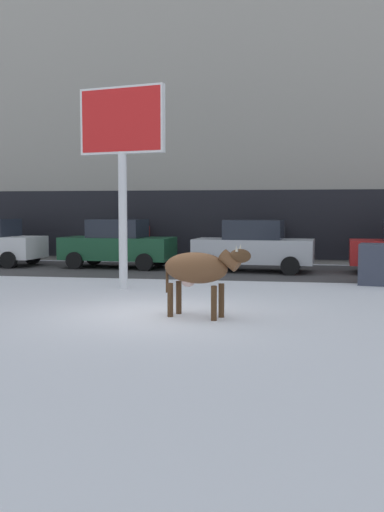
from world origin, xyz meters
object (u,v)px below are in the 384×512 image
car_darkgreen_sedan (118,244)px  pedestrian_near_billboard (280,243)px  cow_brown (199,269)px  pedestrian_by_cars (145,241)px  car_silver_sedan (254,246)px  billboard (122,133)px

car_darkgreen_sedan → pedestrian_near_billboard: 6.54m
cow_brown → pedestrian_by_cars: (-4.22, 12.00, -0.11)m
car_silver_sedan → cow_brown: bearing=-93.3°
cow_brown → car_darkgreen_sedan: size_ratio=0.45×
car_darkgreen_sedan → pedestrian_near_billboard: (6.06, 2.46, -0.03)m
car_darkgreen_sedan → cow_brown: bearing=-64.0°
pedestrian_by_cars → pedestrian_near_billboard: bearing=0.0°
pedestrian_near_billboard → car_silver_sedan: bearing=-106.7°
cow_brown → car_silver_sedan: (0.52, 9.04, -0.09)m
cow_brown → pedestrian_by_cars: bearing=109.4°
car_darkgreen_sedan → car_silver_sedan: size_ratio=1.00×
pedestrian_near_billboard → cow_brown: bearing=-96.7°
pedestrian_near_billboard → pedestrian_by_cars: 5.62m
billboard → pedestrian_near_billboard: billboard is taller
car_darkgreen_sedan → car_silver_sedan: 5.20m
cow_brown → billboard: (-2.78, 3.94, 3.32)m
pedestrian_near_billboard → pedestrian_by_cars: same height
cow_brown → pedestrian_near_billboard: pedestrian_near_billboard is taller
billboard → pedestrian_near_billboard: size_ratio=3.21×
billboard → car_silver_sedan: bearing=57.1°
pedestrian_near_billboard → car_darkgreen_sedan: bearing=-157.9°
billboard → car_darkgreen_sedan: billboard is taller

